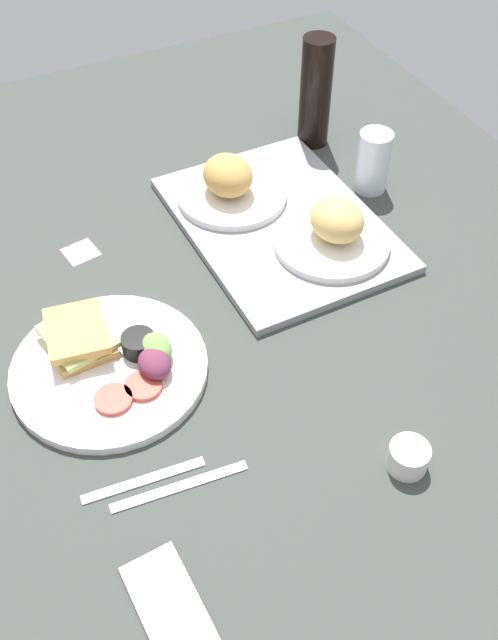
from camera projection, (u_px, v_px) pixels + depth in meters
The scene contains 12 objects.
ground_plane at pixel (227, 341), 115.87cm from camera, with size 190.00×150.00×3.00cm, color #383D38.
serving_tray at pixel (280, 223), 132.50cm from camera, with size 45.00×33.00×1.60cm, color gray.
bread_plate_near at pixel (230, 184), 134.39cm from camera, with size 20.85×20.85×8.54cm.
bread_plate_far at pixel (334, 230), 125.41cm from camera, with size 20.69×20.69×8.50cm.
plate_with_salad at pixel (110, 361), 108.94cm from camera, with size 29.86×29.86×5.40cm.
drinking_glass at pixel (373, 162), 136.71cm from camera, with size 6.35×6.35×12.19cm, color silver.
soda_bottle at pixel (316, 92), 143.96cm from camera, with size 6.40×6.40×22.65cm, color black.
espresso_cup at pixel (408, 457), 97.00cm from camera, with size 5.60×5.60×4.00cm, color silver.
fork at pixel (144, 480), 96.62cm from camera, with size 17.00×1.40×0.50cm, color #B7B7BC.
knife at pixel (180, 486), 95.98cm from camera, with size 19.00×1.40×0.50cm, color #B7B7BC.
cell_phone at pixel (169, 605), 85.00cm from camera, with size 14.40×7.20×0.80cm, color black.
sticky_note at pixel (81, 252), 128.20cm from camera, with size 5.60×5.60×0.12cm, color pink.
Camera 1 is at (70.21, -30.41, 85.65)cm, focal length 40.38 mm.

